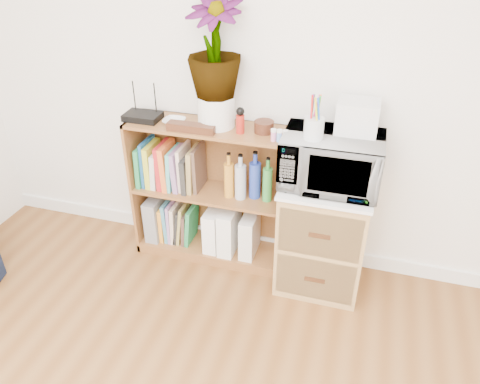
% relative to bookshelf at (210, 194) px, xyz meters
% --- Properties ---
extents(skirting_board, '(4.00, 0.02, 0.10)m').
position_rel_bookshelf_xyz_m(skirting_board, '(0.35, 0.14, -0.42)').
color(skirting_board, white).
rests_on(skirting_board, ground).
extents(bookshelf, '(1.00, 0.30, 0.95)m').
position_rel_bookshelf_xyz_m(bookshelf, '(0.00, 0.00, 0.00)').
color(bookshelf, brown).
rests_on(bookshelf, ground).
extents(wicker_unit, '(0.50, 0.45, 0.70)m').
position_rel_bookshelf_xyz_m(wicker_unit, '(0.75, -0.08, -0.12)').
color(wicker_unit, '#9E7542').
rests_on(wicker_unit, ground).
extents(microwave, '(0.55, 0.37, 0.30)m').
position_rel_bookshelf_xyz_m(microwave, '(0.75, -0.08, 0.39)').
color(microwave, white).
rests_on(microwave, wicker_unit).
extents(pen_cup, '(0.11, 0.11, 0.12)m').
position_rel_bookshelf_xyz_m(pen_cup, '(0.65, -0.15, 0.60)').
color(pen_cup, silver).
rests_on(pen_cup, microwave).
extents(small_appliance, '(0.22, 0.18, 0.17)m').
position_rel_bookshelf_xyz_m(small_appliance, '(0.86, 0.00, 0.63)').
color(small_appliance, silver).
rests_on(small_appliance, microwave).
extents(router, '(0.22, 0.15, 0.04)m').
position_rel_bookshelf_xyz_m(router, '(-0.41, -0.02, 0.49)').
color(router, black).
rests_on(router, bookshelf).
extents(white_bowl, '(0.13, 0.13, 0.03)m').
position_rel_bookshelf_xyz_m(white_bowl, '(-0.20, -0.03, 0.49)').
color(white_bowl, silver).
rests_on(white_bowl, bookshelf).
extents(plant_pot, '(0.22, 0.22, 0.19)m').
position_rel_bookshelf_xyz_m(plant_pot, '(0.05, 0.02, 0.57)').
color(plant_pot, white).
rests_on(plant_pot, bookshelf).
extents(potted_plant, '(0.31, 0.31, 0.55)m').
position_rel_bookshelf_xyz_m(potted_plant, '(0.05, 0.02, 0.94)').
color(potted_plant, '#35762F').
rests_on(potted_plant, plant_pot).
extents(trinket_box, '(0.29, 0.07, 0.05)m').
position_rel_bookshelf_xyz_m(trinket_box, '(-0.06, -0.10, 0.50)').
color(trinket_box, '#381C0F').
rests_on(trinket_box, bookshelf).
extents(kokeshi_doll, '(0.05, 0.05, 0.11)m').
position_rel_bookshelf_xyz_m(kokeshi_doll, '(0.22, -0.04, 0.53)').
color(kokeshi_doll, '#9E1D13').
rests_on(kokeshi_doll, bookshelf).
extents(wooden_bowl, '(0.11, 0.11, 0.07)m').
position_rel_bookshelf_xyz_m(wooden_bowl, '(0.34, 0.01, 0.51)').
color(wooden_bowl, '#33180E').
rests_on(wooden_bowl, bookshelf).
extents(paint_jars, '(0.10, 0.04, 0.05)m').
position_rel_bookshelf_xyz_m(paint_jars, '(0.46, -0.09, 0.50)').
color(paint_jars, '#DD7A86').
rests_on(paint_jars, bookshelf).
extents(file_box, '(0.09, 0.24, 0.31)m').
position_rel_bookshelf_xyz_m(file_box, '(-0.40, 0.00, -0.25)').
color(file_box, gray).
rests_on(file_box, bookshelf).
extents(magazine_holder_left, '(0.09, 0.23, 0.29)m').
position_rel_bookshelf_xyz_m(magazine_holder_left, '(0.03, -0.01, -0.26)').
color(magazine_holder_left, white).
rests_on(magazine_holder_left, bookshelf).
extents(magazine_holder_mid, '(0.10, 0.25, 0.32)m').
position_rel_bookshelf_xyz_m(magazine_holder_mid, '(0.13, -0.01, -0.25)').
color(magazine_holder_mid, white).
rests_on(magazine_holder_mid, bookshelf).
extents(magazine_holder_right, '(0.09, 0.23, 0.29)m').
position_rel_bookshelf_xyz_m(magazine_holder_right, '(0.27, -0.01, -0.26)').
color(magazine_holder_right, silver).
rests_on(magazine_holder_right, bookshelf).
extents(cookbooks, '(0.41, 0.20, 0.31)m').
position_rel_bookshelf_xyz_m(cookbooks, '(-0.26, 0.00, 0.16)').
color(cookbooks, '#228349').
rests_on(cookbooks, bookshelf).
extents(liquor_bottles, '(0.30, 0.07, 0.30)m').
position_rel_bookshelf_xyz_m(liquor_bottles, '(0.26, 0.00, 0.17)').
color(liquor_bottles, orange).
rests_on(liquor_bottles, bookshelf).
extents(lower_books, '(0.24, 0.19, 0.30)m').
position_rel_bookshelf_xyz_m(lower_books, '(-0.24, 0.00, -0.27)').
color(lower_books, orange).
rests_on(lower_books, bookshelf).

